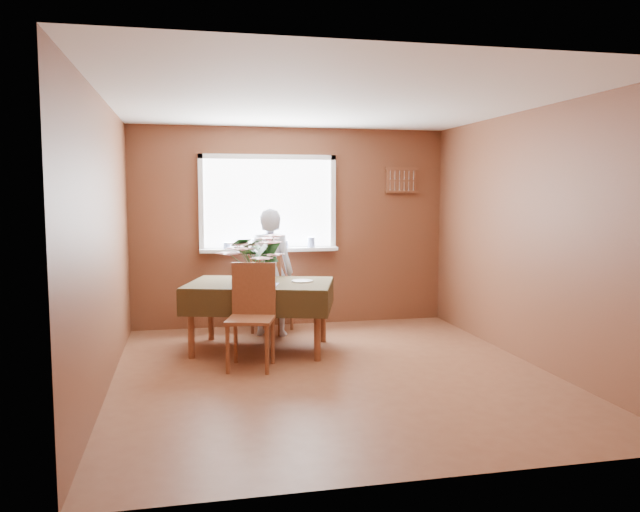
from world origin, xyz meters
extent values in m
plane|color=brown|center=(0.00, 0.00, 0.00)|extent=(4.50, 4.50, 0.00)
plane|color=white|center=(0.00, 0.00, 2.50)|extent=(4.50, 4.50, 0.00)
plane|color=brown|center=(0.00, 2.25, 1.25)|extent=(4.00, 0.00, 4.00)
plane|color=brown|center=(0.00, -2.25, 1.25)|extent=(4.00, 0.00, 4.00)
plane|color=brown|center=(-2.00, 0.00, 1.25)|extent=(0.00, 4.50, 4.50)
plane|color=brown|center=(2.00, 0.00, 1.25)|extent=(0.00, 4.50, 4.50)
cube|color=white|center=(-0.30, 2.23, 1.55)|extent=(1.60, 0.01, 1.10)
cube|color=white|center=(-0.30, 2.22, 2.13)|extent=(1.72, 0.06, 0.06)
cube|color=white|center=(-0.30, 2.22, 0.97)|extent=(1.72, 0.06, 0.06)
cube|color=white|center=(-1.13, 2.22, 1.55)|extent=(0.06, 0.06, 1.22)
cube|color=white|center=(0.53, 2.22, 1.55)|extent=(0.06, 0.06, 1.22)
cube|color=white|center=(-0.30, 2.15, 0.98)|extent=(1.72, 0.20, 0.04)
cylinder|color=white|center=(-0.83, 2.13, 1.04)|extent=(0.09, 0.09, 0.08)
cylinder|color=white|center=(-0.48, 2.13, 1.06)|extent=(0.11, 0.11, 0.12)
cylinder|color=white|center=(-0.12, 2.13, 1.05)|extent=(0.12, 0.12, 0.09)
cylinder|color=white|center=(0.23, 2.13, 1.06)|extent=(0.10, 0.10, 0.13)
cube|color=brown|center=(1.45, 2.23, 1.85)|extent=(0.40, 0.03, 0.30)
cube|color=brown|center=(1.45, 2.21, 2.00)|extent=(0.44, 0.04, 0.03)
cube|color=brown|center=(1.45, 2.21, 1.70)|extent=(0.44, 0.04, 0.03)
cylinder|color=brown|center=(-1.29, 0.81, 0.34)|extent=(0.07, 0.07, 0.68)
cylinder|color=brown|center=(-0.05, 0.45, 0.34)|extent=(0.07, 0.07, 0.68)
cylinder|color=brown|center=(-1.06, 1.59, 0.34)|extent=(0.07, 0.07, 0.68)
cylinder|color=brown|center=(0.18, 1.22, 0.34)|extent=(0.07, 0.07, 0.68)
cube|color=brown|center=(-0.55, 1.02, 0.70)|extent=(1.66, 1.34, 0.04)
cube|color=black|center=(-0.55, 1.02, 0.73)|extent=(1.73, 1.41, 0.01)
cube|color=black|center=(-0.70, 0.53, 0.59)|extent=(1.44, 0.44, 0.27)
cube|color=black|center=(-0.41, 1.51, 0.59)|extent=(1.44, 0.44, 0.27)
cube|color=black|center=(-1.27, 1.23, 0.59)|extent=(0.30, 0.98, 0.27)
cube|color=black|center=(0.17, 0.80, 0.59)|extent=(0.30, 0.98, 0.27)
cube|color=#4D71DB|center=(-0.62, 0.79, 0.74)|extent=(0.51, 0.43, 0.01)
cylinder|color=brown|center=(-0.06, 1.91, 0.22)|extent=(0.04, 0.04, 0.45)
cylinder|color=brown|center=(-0.36, 2.11, 0.22)|extent=(0.04, 0.04, 0.45)
cylinder|color=brown|center=(-0.26, 1.61, 0.22)|extent=(0.04, 0.04, 0.45)
cylinder|color=brown|center=(-0.56, 1.81, 0.22)|extent=(0.04, 0.04, 0.45)
cube|color=brown|center=(-0.31, 1.86, 0.46)|extent=(0.58, 0.58, 0.03)
cube|color=brown|center=(-0.42, 1.70, 0.73)|extent=(0.37, 0.25, 0.50)
cylinder|color=brown|center=(-0.96, 0.18, 0.23)|extent=(0.04, 0.04, 0.46)
cylinder|color=brown|center=(-0.61, 0.08, 0.23)|extent=(0.04, 0.04, 0.46)
cylinder|color=brown|center=(-0.86, 0.54, 0.23)|extent=(0.04, 0.04, 0.46)
cylinder|color=brown|center=(-0.50, 0.44, 0.23)|extent=(0.04, 0.04, 0.46)
cube|color=brown|center=(-0.73, 0.31, 0.48)|extent=(0.53, 0.53, 0.03)
cube|color=brown|center=(-0.68, 0.50, 0.75)|extent=(0.42, 0.15, 0.51)
imported|color=white|center=(-0.36, 1.68, 0.75)|extent=(0.64, 0.53, 1.51)
cylinder|color=white|center=(-0.60, 0.83, 0.81)|extent=(0.12, 0.12, 0.15)
cylinder|color=#33662D|center=(-0.60, 0.83, 0.93)|extent=(0.07, 0.07, 0.11)
cylinder|color=white|center=(-0.11, 0.96, 0.74)|extent=(0.30, 0.30, 0.01)
cube|color=silver|center=(-0.50, 0.78, 0.74)|extent=(0.06, 0.24, 0.00)
camera|label=1|loc=(-1.32, -5.56, 1.68)|focal=35.00mm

